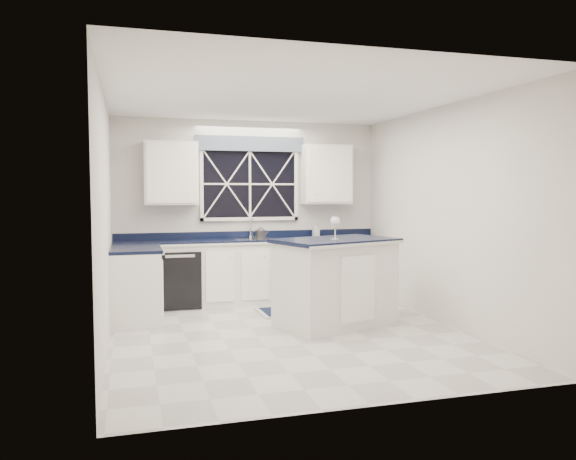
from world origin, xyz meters
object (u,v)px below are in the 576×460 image
object	(u,v)px
faucet	(251,227)
dishwasher	(178,278)
kettle	(260,233)
soap_bottle	(316,230)
wine_glass	(335,223)
island	(335,282)

from	to	relation	value
faucet	dishwasher	bearing A→B (deg)	-169.98
dishwasher	faucet	distance (m)	1.31
kettle	soap_bottle	bearing A→B (deg)	11.39
kettle	soap_bottle	distance (m)	0.93
wine_glass	soap_bottle	size ratio (longest dim) A/B	1.39
dishwasher	kettle	distance (m)	1.35
island	kettle	world-z (taller)	kettle
island	wine_glass	xyz separation A→B (m)	(-0.04, -0.08, 0.73)
island	faucet	bearing A→B (deg)	90.48
kettle	dishwasher	bearing A→B (deg)	-178.76
faucet	island	distance (m)	2.06
island	kettle	size ratio (longest dim) A/B	6.27
dishwasher	faucet	world-z (taller)	faucet
dishwasher	island	world-z (taller)	island
kettle	soap_bottle	xyz separation A→B (m)	(0.92, 0.15, 0.02)
faucet	soap_bottle	xyz separation A→B (m)	(1.02, -0.05, -0.06)
dishwasher	soap_bottle	bearing A→B (deg)	3.85
wine_glass	faucet	bearing A→B (deg)	107.54
faucet	soap_bottle	world-z (taller)	faucet
kettle	wine_glass	xyz separation A→B (m)	(0.52, -1.74, 0.24)
island	wine_glass	size ratio (longest dim) A/B	5.79
wine_glass	kettle	bearing A→B (deg)	106.51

